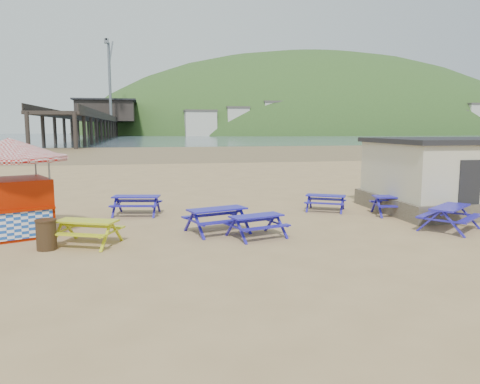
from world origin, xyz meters
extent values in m
plane|color=tan|center=(0.00, 0.00, 0.00)|extent=(400.00, 400.00, 0.00)
plane|color=olive|center=(0.00, 55.00, 0.00)|extent=(400.00, 400.00, 0.00)
plane|color=#42525E|center=(0.00, 170.00, 0.01)|extent=(400.00, 400.00, 0.00)
cube|color=#1A1596|center=(-3.43, 2.63, 0.77)|extent=(2.02, 1.11, 0.05)
cube|color=#1A1596|center=(-3.31, 3.26, 0.48)|extent=(1.92, 0.64, 0.05)
cube|color=#1A1596|center=(-3.56, 2.01, 0.48)|extent=(1.92, 0.64, 0.05)
cube|color=#1A1596|center=(4.63, 1.94, 0.68)|extent=(1.78, 1.36, 0.05)
cube|color=#1A1596|center=(4.89, 2.43, 0.42)|extent=(1.58, 1.00, 0.05)
cube|color=#1A1596|center=(4.36, 1.45, 0.42)|extent=(1.58, 1.00, 0.05)
cube|color=#1A1596|center=(7.16, 0.44, 0.77)|extent=(2.01, 1.11, 0.05)
cube|color=#1A1596|center=(7.29, 1.06, 0.48)|extent=(1.91, 0.65, 0.05)
cube|color=#1A1596|center=(7.03, -0.18, 0.48)|extent=(1.91, 0.65, 0.05)
cube|color=#1A1596|center=(-0.64, -1.29, 0.82)|extent=(2.16, 1.37, 0.06)
cube|color=#1A1596|center=(-0.84, -0.65, 0.50)|extent=(2.01, 0.89, 0.06)
cube|color=#1A1596|center=(-0.43, -1.93, 0.50)|extent=(2.01, 0.89, 0.06)
cube|color=#1A1596|center=(0.52, -2.26, 0.72)|extent=(1.90, 1.19, 0.05)
cube|color=#1A1596|center=(0.35, -1.69, 0.44)|extent=(1.77, 0.76, 0.05)
cube|color=#1A1596|center=(0.70, -2.83, 0.44)|extent=(1.77, 0.76, 0.05)
cube|color=#1A1596|center=(7.48, -2.55, 0.83)|extent=(2.11, 1.87, 0.06)
cube|color=#1A1596|center=(7.07, -2.00, 0.51)|extent=(1.80, 1.46, 0.06)
cube|color=#1A1596|center=(7.89, -3.09, 0.51)|extent=(1.80, 1.46, 0.06)
cube|color=#CACC11|center=(-4.85, -2.21, 0.75)|extent=(1.99, 1.38, 0.05)
cube|color=#CACC11|center=(-4.61, -1.64, 0.46)|extent=(1.81, 0.95, 0.05)
cube|color=#CACC11|center=(-5.08, -2.78, 0.46)|extent=(1.81, 0.95, 0.05)
cube|color=#9A1800|center=(-7.38, -0.41, 0.96)|extent=(2.81, 2.81, 1.93)
cube|color=#9A1800|center=(-6.92, -1.42, 1.01)|extent=(1.98, 0.96, 0.08)
cube|color=#194CB2|center=(-6.94, -1.40, 0.53)|extent=(1.78, 0.82, 0.87)
cone|color=silver|center=(-7.38, -0.41, 2.94)|extent=(4.85, 4.85, 0.68)
cylinder|color=silver|center=(-7.38, -0.41, 2.61)|extent=(4.72, 4.72, 0.17)
cylinder|color=#3C2816|center=(-5.97, -2.55, 0.44)|extent=(0.58, 0.58, 0.88)
cylinder|color=#3C2816|center=(-5.97, -2.55, 0.89)|extent=(0.62, 0.62, 0.04)
cube|color=#665B4C|center=(10.50, 1.00, 0.35)|extent=(7.40, 5.40, 0.70)
cube|color=#BCB69A|center=(10.50, 1.00, 1.85)|extent=(7.00, 5.00, 2.30)
cube|color=black|center=(10.50, 1.00, 3.05)|extent=(7.30, 5.30, 0.20)
cube|color=black|center=(9.00, -1.52, 1.40)|extent=(0.90, 0.06, 2.00)
cube|color=black|center=(-18.00, 175.00, 6.00)|extent=(9.00, 220.00, 0.60)
cube|color=black|center=(-18.00, 186.00, 10.00)|extent=(22.00, 30.00, 8.00)
cube|color=black|center=(-18.00, 186.00, 14.30)|extent=(24.00, 32.00, 0.60)
cylinder|color=slate|center=(-15.00, 164.00, 20.00)|extent=(1.00, 1.00, 28.00)
cube|color=slate|center=(-15.00, 178.00, 33.00)|extent=(0.60, 25.63, 12.38)
ellipsoid|color=#2D4C1E|center=(90.00, 230.00, -10.00)|extent=(264.00, 144.00, 108.00)
camera|label=1|loc=(-3.02, -17.00, 3.62)|focal=35.00mm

